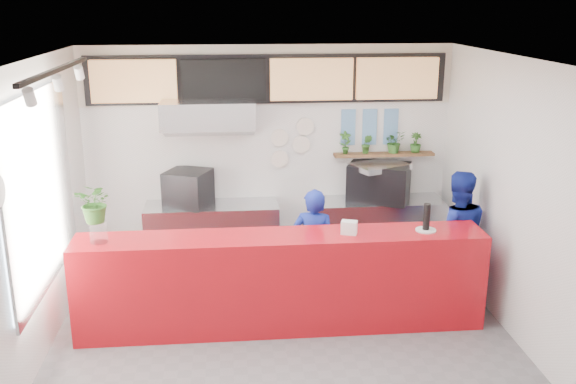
% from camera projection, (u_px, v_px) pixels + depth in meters
% --- Properties ---
extents(floor, '(5.00, 5.00, 0.00)m').
position_uv_depth(floor, '(285.00, 344.00, 6.91)').
color(floor, slate).
rests_on(floor, ground).
extents(ceiling, '(5.00, 5.00, 0.00)m').
position_uv_depth(ceiling, '(284.00, 61.00, 6.05)').
color(ceiling, silver).
extents(wall_back, '(5.00, 0.00, 5.00)m').
position_uv_depth(wall_back, '(269.00, 155.00, 8.86)').
color(wall_back, white).
rests_on(wall_back, ground).
extents(wall_left, '(0.00, 5.00, 5.00)m').
position_uv_depth(wall_left, '(30.00, 219.00, 6.25)').
color(wall_left, white).
rests_on(wall_left, ground).
extents(wall_right, '(0.00, 5.00, 5.00)m').
position_uv_depth(wall_right, '(522.00, 205.00, 6.70)').
color(wall_right, white).
rests_on(wall_right, ground).
extents(service_counter, '(4.50, 0.60, 1.10)m').
position_uv_depth(service_counter, '(282.00, 282.00, 7.13)').
color(service_counter, '#AB0C15').
rests_on(service_counter, ground).
extents(cream_band, '(5.00, 0.02, 0.80)m').
position_uv_depth(cream_band, '(268.00, 75.00, 8.54)').
color(cream_band, beige).
rests_on(cream_band, wall_back).
extents(prep_bench, '(1.80, 0.60, 0.90)m').
position_uv_depth(prep_bench, '(213.00, 236.00, 8.81)').
color(prep_bench, '#B2B5BA').
rests_on(prep_bench, ground).
extents(panini_oven, '(0.70, 0.70, 0.48)m').
position_uv_depth(panini_oven, '(188.00, 188.00, 8.58)').
color(panini_oven, black).
rests_on(panini_oven, prep_bench).
extents(extraction_hood, '(1.20, 0.70, 0.35)m').
position_uv_depth(extraction_hood, '(208.00, 114.00, 8.27)').
color(extraction_hood, '#B2B5BA').
rests_on(extraction_hood, ceiling).
extents(hood_lip, '(1.20, 0.69, 0.31)m').
position_uv_depth(hood_lip, '(209.00, 129.00, 8.33)').
color(hood_lip, '#B2B5BA').
rests_on(hood_lip, ceiling).
extents(right_bench, '(1.80, 0.60, 0.90)m').
position_uv_depth(right_bench, '(377.00, 230.00, 9.01)').
color(right_bench, '#B2B5BA').
rests_on(right_bench, ground).
extents(espresso_machine, '(0.96, 0.84, 0.52)m').
position_uv_depth(espresso_machine, '(379.00, 182.00, 8.81)').
color(espresso_machine, black).
rests_on(espresso_machine, right_bench).
extents(espresso_tray, '(0.88, 0.77, 0.07)m').
position_uv_depth(espresso_tray, '(379.00, 166.00, 8.74)').
color(espresso_tray, '#A9ACB0').
rests_on(espresso_tray, espresso_machine).
extents(herb_shelf, '(1.40, 0.18, 0.04)m').
position_uv_depth(herb_shelf, '(384.00, 154.00, 8.91)').
color(herb_shelf, brown).
rests_on(herb_shelf, wall_back).
extents(menu_board_far_left, '(1.10, 0.10, 0.55)m').
position_uv_depth(menu_board_far_left, '(134.00, 81.00, 8.29)').
color(menu_board_far_left, tan).
rests_on(menu_board_far_left, wall_back).
extents(menu_board_mid_left, '(1.10, 0.10, 0.55)m').
position_uv_depth(menu_board_mid_left, '(224.00, 80.00, 8.40)').
color(menu_board_mid_left, black).
rests_on(menu_board_mid_left, wall_back).
extents(menu_board_mid_right, '(1.10, 0.10, 0.55)m').
position_uv_depth(menu_board_mid_right, '(311.00, 79.00, 8.50)').
color(menu_board_mid_right, tan).
rests_on(menu_board_mid_right, wall_back).
extents(menu_board_far_right, '(1.10, 0.10, 0.55)m').
position_uv_depth(menu_board_far_right, '(397.00, 78.00, 8.60)').
color(menu_board_far_right, tan).
rests_on(menu_board_far_right, wall_back).
extents(soffit, '(4.80, 0.04, 0.65)m').
position_uv_depth(soffit, '(268.00, 79.00, 8.52)').
color(soffit, black).
rests_on(soffit, wall_back).
extents(window_pane, '(0.04, 2.20, 1.90)m').
position_uv_depth(window_pane, '(39.00, 191.00, 6.49)').
color(window_pane, silver).
rests_on(window_pane, wall_left).
extents(window_frame, '(0.03, 2.30, 2.00)m').
position_uv_depth(window_frame, '(41.00, 191.00, 6.49)').
color(window_frame, '#B2B5BA').
rests_on(window_frame, wall_left).
extents(track_rail, '(0.05, 2.40, 0.04)m').
position_uv_depth(track_rail, '(57.00, 70.00, 5.88)').
color(track_rail, black).
rests_on(track_rail, ceiling).
extents(dec_plate_a, '(0.24, 0.03, 0.24)m').
position_uv_depth(dec_plate_a, '(280.00, 138.00, 8.78)').
color(dec_plate_a, silver).
rests_on(dec_plate_a, wall_back).
extents(dec_plate_b, '(0.24, 0.03, 0.24)m').
position_uv_depth(dec_plate_b, '(301.00, 144.00, 8.83)').
color(dec_plate_b, silver).
rests_on(dec_plate_b, wall_back).
extents(dec_plate_c, '(0.24, 0.03, 0.24)m').
position_uv_depth(dec_plate_c, '(280.00, 159.00, 8.86)').
color(dec_plate_c, silver).
rests_on(dec_plate_c, wall_back).
extents(dec_plate_d, '(0.24, 0.03, 0.24)m').
position_uv_depth(dec_plate_d, '(305.00, 126.00, 8.76)').
color(dec_plate_d, silver).
rests_on(dec_plate_d, wall_back).
extents(photo_frame_a, '(0.20, 0.02, 0.25)m').
position_uv_depth(photo_frame_a, '(348.00, 118.00, 8.80)').
color(photo_frame_a, '#598CBF').
rests_on(photo_frame_a, wall_back).
extents(photo_frame_b, '(0.20, 0.02, 0.25)m').
position_uv_depth(photo_frame_b, '(370.00, 118.00, 8.83)').
color(photo_frame_b, '#598CBF').
rests_on(photo_frame_b, wall_back).
extents(photo_frame_c, '(0.20, 0.02, 0.25)m').
position_uv_depth(photo_frame_c, '(391.00, 118.00, 8.85)').
color(photo_frame_c, '#598CBF').
rests_on(photo_frame_c, wall_back).
extents(photo_frame_d, '(0.20, 0.02, 0.25)m').
position_uv_depth(photo_frame_d, '(348.00, 136.00, 8.87)').
color(photo_frame_d, '#598CBF').
rests_on(photo_frame_d, wall_back).
extents(photo_frame_e, '(0.20, 0.02, 0.25)m').
position_uv_depth(photo_frame_e, '(369.00, 136.00, 8.90)').
color(photo_frame_e, '#598CBF').
rests_on(photo_frame_e, wall_back).
extents(photo_frame_f, '(0.20, 0.02, 0.25)m').
position_uv_depth(photo_frame_f, '(390.00, 135.00, 8.92)').
color(photo_frame_f, '#598CBF').
rests_on(photo_frame_f, wall_back).
extents(staff_center, '(0.61, 0.50, 1.45)m').
position_uv_depth(staff_center, '(314.00, 248.00, 7.64)').
color(staff_center, navy).
rests_on(staff_center, ground).
extents(staff_right, '(0.85, 0.70, 1.63)m').
position_uv_depth(staff_right, '(456.00, 236.00, 7.78)').
color(staff_right, navy).
rests_on(staff_right, ground).
extents(herb_a, '(0.17, 0.12, 0.32)m').
position_uv_depth(herb_a, '(345.00, 143.00, 8.81)').
color(herb_a, '#2E6021').
rests_on(herb_a, herb_shelf).
extents(herb_b, '(0.18, 0.17, 0.27)m').
position_uv_depth(herb_b, '(367.00, 144.00, 8.84)').
color(herb_b, '#2E6021').
rests_on(herb_b, herb_shelf).
extents(herb_c, '(0.34, 0.31, 0.31)m').
position_uv_depth(herb_c, '(394.00, 142.00, 8.87)').
color(herb_c, '#2E6021').
rests_on(herb_c, herb_shelf).
extents(herb_d, '(0.16, 0.14, 0.28)m').
position_uv_depth(herb_d, '(416.00, 143.00, 8.90)').
color(herb_d, '#2E6021').
rests_on(herb_d, herb_shelf).
extents(glass_vase, '(0.23, 0.23, 0.23)m').
position_uv_depth(glass_vase, '(98.00, 232.00, 6.74)').
color(glass_vase, silver).
rests_on(glass_vase, service_counter).
extents(basil_vase, '(0.48, 0.45, 0.44)m').
position_uv_depth(basil_vase, '(96.00, 203.00, 6.65)').
color(basil_vase, '#2E6021').
rests_on(basil_vase, glass_vase).
extents(napkin_holder, '(0.20, 0.16, 0.15)m').
position_uv_depth(napkin_holder, '(349.00, 228.00, 6.99)').
color(napkin_holder, silver).
rests_on(napkin_holder, service_counter).
extents(white_plate, '(0.25, 0.25, 0.02)m').
position_uv_depth(white_plate, '(426.00, 230.00, 7.11)').
color(white_plate, silver).
rests_on(white_plate, service_counter).
extents(pepper_mill, '(0.09, 0.09, 0.30)m').
position_uv_depth(pepper_mill, '(427.00, 217.00, 7.06)').
color(pepper_mill, black).
rests_on(pepper_mill, white_plate).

